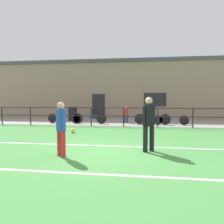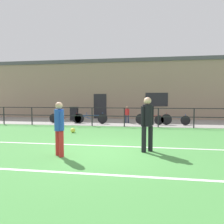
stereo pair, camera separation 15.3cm
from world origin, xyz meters
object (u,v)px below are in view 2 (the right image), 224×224
at_px(bicycle_parked_1, 172,120).
at_px(bicycle_parked_2, 153,119).
at_px(trash_bin_0, 74,114).
at_px(player_striker, 59,126).
at_px(spectator_child, 127,114).
at_px(soccer_ball_match, 73,130).
at_px(bicycle_parked_3, 91,118).
at_px(bicycle_parked_0, 65,118).
at_px(player_goalkeeper, 147,121).

bearing_deg(bicycle_parked_1, bicycle_parked_2, 180.00).
xyz_separation_m(bicycle_parked_2, trash_bin_0, (-5.92, 1.69, 0.17)).
bearing_deg(player_striker, spectator_child, 123.38).
bearing_deg(soccer_ball_match, player_striker, -75.57).
height_order(bicycle_parked_2, bicycle_parked_3, bicycle_parked_2).
relative_size(bicycle_parked_0, bicycle_parked_1, 1.03).
distance_m(player_goalkeeper, bicycle_parked_0, 9.02).
height_order(soccer_ball_match, bicycle_parked_1, bicycle_parked_1).
bearing_deg(bicycle_parked_0, trash_bin_0, 87.73).
distance_m(player_goalkeeper, spectator_child, 7.88).
xyz_separation_m(bicycle_parked_0, bicycle_parked_1, (7.16, -0.00, -0.01)).
distance_m(player_striker, spectator_child, 8.78).
xyz_separation_m(player_goalkeeper, player_striker, (-2.54, -0.92, -0.08)).
bearing_deg(bicycle_parked_2, bicycle_parked_3, 180.00).
xyz_separation_m(player_goalkeeper, trash_bin_0, (-5.46, 8.79, -0.44)).
height_order(soccer_ball_match, bicycle_parked_0, bicycle_parked_0).
xyz_separation_m(player_striker, soccer_ball_match, (-1.07, 4.16, -0.78)).
height_order(spectator_child, bicycle_parked_2, spectator_child).
bearing_deg(player_striker, bicycle_parked_2, 110.98).
bearing_deg(player_striker, bicycle_parked_0, 151.94).
bearing_deg(player_goalkeeper, player_striker, 163.21).
distance_m(player_goalkeeper, player_striker, 2.70).
relative_size(spectator_child, bicycle_parked_1, 0.51).
distance_m(player_goalkeeper, bicycle_parked_3, 8.04).
distance_m(spectator_child, bicycle_parked_1, 3.02).
height_order(spectator_child, bicycle_parked_1, spectator_child).
relative_size(player_striker, bicycle_parked_0, 0.69).
bearing_deg(bicycle_parked_2, player_striker, -110.49).
xyz_separation_m(bicycle_parked_1, bicycle_parked_2, (-1.17, 0.00, 0.04)).
xyz_separation_m(player_striker, trash_bin_0, (-2.93, 9.71, -0.35)).
height_order(player_striker, bicycle_parked_3, player_striker).
relative_size(player_striker, bicycle_parked_3, 0.69).
bearing_deg(trash_bin_0, player_goalkeeper, -58.14).
relative_size(bicycle_parked_1, bicycle_parked_3, 0.98).
relative_size(player_goalkeeper, player_striker, 1.09).
bearing_deg(spectator_child, bicycle_parked_0, 11.70).
bearing_deg(bicycle_parked_3, bicycle_parked_1, -0.00).
bearing_deg(spectator_child, soccer_ball_match, 65.72).
height_order(spectator_child, trash_bin_0, spectator_child).
distance_m(soccer_ball_match, bicycle_parked_3, 3.86).
bearing_deg(player_goalkeeper, trash_bin_0, 85.18).
height_order(bicycle_parked_0, trash_bin_0, trash_bin_0).
relative_size(spectator_child, bicycle_parked_3, 0.50).
distance_m(spectator_child, bicycle_parked_2, 1.91).
relative_size(soccer_ball_match, bicycle_parked_2, 0.10).
height_order(spectator_child, bicycle_parked_0, spectator_child).
relative_size(spectator_child, trash_bin_0, 1.09).
distance_m(player_goalkeeper, soccer_ball_match, 4.93).
height_order(player_goalkeeper, bicycle_parked_1, player_goalkeeper).
relative_size(bicycle_parked_0, trash_bin_0, 2.22).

